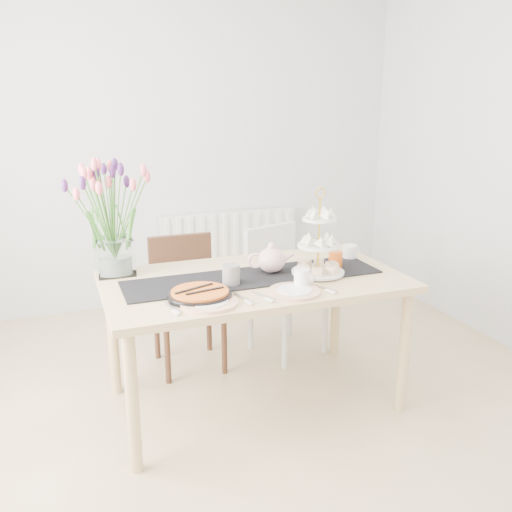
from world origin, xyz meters
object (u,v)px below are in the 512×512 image
object	(u,v)px
radiator	(230,246)
mug_white	(302,278)
dining_table	(254,291)
tart_tin	(200,294)
mug_grey	(231,275)
tulip_vase	(111,202)
plate_left	(209,303)
plate_right	(294,291)
chair_white	(280,280)
mug_orange	(335,260)
cream_jug	(350,252)
teapot	(271,260)
chair_brown	(185,292)
cake_stand	(318,253)

from	to	relation	value
radiator	mug_white	size ratio (longest dim) A/B	12.75
dining_table	mug_white	size ratio (longest dim) A/B	16.99
tart_tin	mug_grey	xyz separation A→B (m)	(0.20, 0.13, 0.04)
tulip_vase	mug_white	distance (m)	1.09
plate_left	plate_right	bearing A→B (deg)	0.00
chair_white	mug_grey	distance (m)	0.94
tulip_vase	mug_grey	distance (m)	0.76
chair_white	mug_orange	world-z (taller)	chair_white
plate_left	plate_right	xyz separation A→B (m)	(0.44, 0.00, -0.00)
dining_table	mug_orange	size ratio (longest dim) A/B	16.87
cream_jug	mug_white	world-z (taller)	mug_white
plate_left	dining_table	bearing A→B (deg)	41.18
teapot	mug_white	world-z (taller)	teapot
mug_grey	teapot	bearing A→B (deg)	-14.48
cream_jug	mug_grey	size ratio (longest dim) A/B	0.78
radiator	plate_right	size ratio (longest dim) A/B	4.58
dining_table	mug_orange	xyz separation A→B (m)	(0.50, 0.01, 0.12)
radiator	chair_brown	size ratio (longest dim) A/B	1.43
mug_white	plate_left	xyz separation A→B (m)	(-0.51, -0.07, -0.04)
tart_tin	mug_orange	distance (m)	0.88
chair_white	mug_white	xyz separation A→B (m)	(-0.25, -0.84, 0.30)
chair_white	tart_tin	size ratio (longest dim) A/B	2.73
cake_stand	chair_white	bearing A→B (deg)	83.89
radiator	cake_stand	xyz separation A→B (m)	(-0.08, -1.83, 0.42)
mug_orange	tart_tin	bearing A→B (deg)	130.33
plate_left	mug_orange	bearing A→B (deg)	19.89
cake_stand	plate_left	distance (m)	0.73
cream_jug	tart_tin	bearing A→B (deg)	-165.48
tart_tin	mug_grey	world-z (taller)	mug_grey
plate_right	plate_left	bearing A→B (deg)	180.00
radiator	cream_jug	size ratio (longest dim) A/B	14.31
chair_brown	tulip_vase	world-z (taller)	tulip_vase
plate_left	cream_jug	bearing A→B (deg)	23.25
chair_white	mug_grey	size ratio (longest dim) A/B	7.91
cake_stand	mug_orange	distance (m)	0.19
chair_brown	mug_orange	distance (m)	1.02
tulip_vase	tart_tin	world-z (taller)	tulip_vase
cake_stand	mug_white	bearing A→B (deg)	-137.71
chair_white	chair_brown	bearing A→B (deg)	160.35
tulip_vase	mug_grey	xyz separation A→B (m)	(0.54, -0.41, -0.35)
mug_grey	plate_right	xyz separation A→B (m)	(0.26, -0.22, -0.05)
mug_white	mug_orange	world-z (taller)	same
cake_stand	plate_left	bearing A→B (deg)	-161.87
tart_tin	mug_grey	size ratio (longest dim) A/B	2.90
plate_left	plate_right	size ratio (longest dim) A/B	1.06
mug_grey	plate_left	world-z (taller)	mug_grey
radiator	cake_stand	distance (m)	1.88
dining_table	tulip_vase	size ratio (longest dim) A/B	2.20
plate_left	tulip_vase	bearing A→B (deg)	119.05
cake_stand	cream_jug	bearing A→B (deg)	32.93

